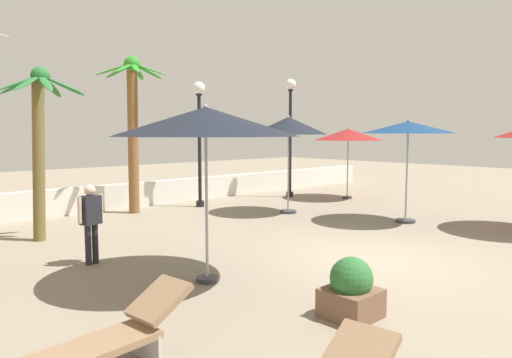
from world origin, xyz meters
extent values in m
plane|color=gray|center=(0.00, 0.00, 0.00)|extent=(56.00, 56.00, 0.00)
cube|color=silver|center=(0.00, 9.38, 0.42)|extent=(25.20, 0.30, 0.83)
cylinder|color=#333338|center=(7.07, 5.59, 0.04)|extent=(0.38, 0.38, 0.08)
cylinder|color=#A5A5AD|center=(7.07, 5.59, 1.15)|extent=(0.05, 0.05, 2.30)
cone|color=maroon|center=(7.07, 5.59, 2.47)|extent=(2.59, 2.59, 0.43)
sphere|color=#99999E|center=(7.07, 5.59, 2.69)|extent=(0.08, 0.08, 0.08)
cylinder|color=#333338|center=(2.94, 4.90, 0.04)|extent=(0.53, 0.53, 0.08)
cylinder|color=#A5A5AD|center=(2.94, 4.90, 1.27)|extent=(0.05, 0.05, 2.54)
cone|color=black|center=(2.94, 4.90, 2.76)|extent=(2.42, 2.42, 0.55)
sphere|color=#99999E|center=(2.94, 4.90, 3.03)|extent=(0.08, 0.08, 0.08)
cylinder|color=#333338|center=(4.19, 1.51, 0.04)|extent=(0.56, 0.56, 0.08)
cylinder|color=#A5A5AD|center=(4.19, 1.51, 1.29)|extent=(0.05, 0.05, 2.58)
cone|color=navy|center=(4.19, 1.51, 2.69)|extent=(2.58, 2.58, 0.34)
sphere|color=#99999E|center=(4.19, 1.51, 2.88)|extent=(0.08, 0.08, 0.08)
cylinder|color=#333338|center=(-3.22, 1.11, 0.04)|extent=(0.39, 0.39, 0.08)
cylinder|color=#A5A5AD|center=(-3.22, 1.11, 1.27)|extent=(0.05, 0.05, 2.54)
cone|color=black|center=(-3.22, 1.11, 2.74)|extent=(3.14, 3.14, 0.49)
sphere|color=#99999E|center=(-3.22, 1.11, 2.98)|extent=(0.08, 0.08, 0.08)
cylinder|color=brown|center=(-0.58, 8.29, 2.32)|extent=(0.36, 0.33, 4.65)
sphere|color=#2D8926|center=(-0.54, 8.29, 4.65)|extent=(0.52, 0.52, 0.52)
ellipsoid|color=#2D8926|center=(0.03, 8.34, 4.48)|extent=(1.13, 0.30, 0.43)
ellipsoid|color=#2D8926|center=(-0.13, 8.69, 4.48)|extent=(0.94, 0.92, 0.43)
ellipsoid|color=#2D8926|center=(-0.72, 8.84, 4.48)|extent=(0.54, 1.12, 0.43)
ellipsoid|color=#2D8926|center=(-1.03, 8.60, 4.48)|extent=(1.05, 0.76, 0.43)
ellipsoid|color=#2D8926|center=(-1.01, 7.95, 4.48)|extent=(1.02, 0.82, 0.43)
ellipsoid|color=#2D8926|center=(-0.75, 7.75, 4.48)|extent=(0.58, 1.11, 0.43)
ellipsoid|color=#2D8926|center=(-0.22, 7.81, 4.48)|extent=(0.79, 1.03, 0.43)
cylinder|color=brown|center=(-4.14, 6.33, 1.93)|extent=(0.40, 0.27, 3.87)
sphere|color=#276C31|center=(-4.02, 6.33, 3.86)|extent=(0.44, 0.44, 0.44)
ellipsoid|color=#276C31|center=(-3.49, 6.27, 3.65)|extent=(1.00, 0.30, 0.47)
ellipsoid|color=#276C31|center=(-3.64, 6.70, 3.65)|extent=(0.84, 0.84, 0.47)
ellipsoid|color=#276C31|center=(-3.93, 6.84, 3.65)|extent=(0.36, 1.01, 0.47)
ellipsoid|color=#276C31|center=(-4.38, 6.70, 3.65)|extent=(0.83, 0.85, 0.47)
ellipsoid|color=#276C31|center=(-4.54, 6.31, 3.65)|extent=(0.99, 0.23, 0.47)
ellipsoid|color=#276C31|center=(-4.43, 6.00, 3.65)|extent=(0.89, 0.77, 0.47)
ellipsoid|color=#276C31|center=(-4.09, 5.81, 3.65)|extent=(0.34, 1.00, 0.47)
ellipsoid|color=#276C31|center=(-3.60, 6.00, 3.65)|extent=(0.90, 0.77, 0.47)
cylinder|color=black|center=(1.69, 7.86, 0.10)|extent=(0.28, 0.28, 0.20)
cylinder|color=black|center=(1.69, 7.86, 1.91)|extent=(0.12, 0.12, 3.82)
cylinder|color=black|center=(1.69, 7.86, 3.82)|extent=(0.22, 0.22, 0.06)
sphere|color=white|center=(1.69, 7.86, 4.04)|extent=(0.43, 0.43, 0.43)
cylinder|color=black|center=(5.78, 7.43, 0.10)|extent=(0.28, 0.28, 0.20)
cylinder|color=black|center=(5.78, 7.43, 2.09)|extent=(0.12, 0.12, 4.19)
cylinder|color=black|center=(5.78, 7.43, 4.19)|extent=(0.22, 0.22, 0.06)
sphere|color=white|center=(5.78, 7.43, 4.41)|extent=(0.43, 0.43, 0.43)
cube|color=#B7B7BC|center=(-5.46, -0.65, 0.17)|extent=(0.09, 0.55, 0.35)
cube|color=#8C6B4C|center=(-6.11, -0.71, 0.35)|extent=(1.45, 0.68, 0.08)
cube|color=#8C6B4C|center=(-5.26, -0.63, 0.63)|extent=(0.66, 0.61, 0.38)
cube|color=#8C6B4C|center=(-4.77, -3.03, 0.64)|extent=(0.68, 0.63, 0.38)
cylinder|color=#26262D|center=(-4.26, 3.49, 0.39)|extent=(0.12, 0.12, 0.79)
cylinder|color=#26262D|center=(-4.11, 3.53, 0.39)|extent=(0.12, 0.12, 0.79)
cube|color=#26262D|center=(-4.19, 3.51, 1.07)|extent=(0.40, 0.31, 0.56)
sphere|color=beige|center=(-4.19, 3.51, 1.45)|extent=(0.21, 0.21, 0.21)
cylinder|color=beige|center=(-4.42, 3.46, 1.10)|extent=(0.08, 0.08, 0.50)
cylinder|color=beige|center=(-3.95, 3.56, 1.10)|extent=(0.08, 0.08, 0.50)
cube|color=brown|center=(-2.75, -1.53, 0.20)|extent=(0.70, 0.70, 0.40)
sphere|color=#2D6B33|center=(-2.75, -1.53, 0.55)|extent=(0.60, 0.60, 0.60)
camera|label=1|loc=(-8.13, -5.29, 2.57)|focal=33.50mm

